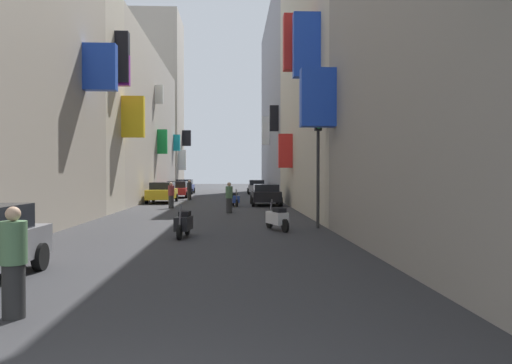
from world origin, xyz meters
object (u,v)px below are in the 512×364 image
traffic_light_near_corner (318,149)px  scooter_black (184,223)px  pedestrian_crossing (13,263)px  pedestrian_near_right (229,198)px  parked_car_yellow (162,192)px  pedestrian_near_left (171,195)px  scooter_white (277,218)px  parked_car_blue (184,186)px  parked_car_red (178,189)px  parked_car_silver (256,187)px  parked_car_black (266,194)px  pedestrian_mid_street (189,190)px  scooter_blue (235,199)px

traffic_light_near_corner → scooter_black: bearing=-153.6°
pedestrian_crossing → pedestrian_near_right: (2.95, 18.89, 0.01)m
parked_car_yellow → pedestrian_crossing: size_ratio=2.74×
pedestrian_near_left → pedestrian_near_right: 5.22m
scooter_white → pedestrian_near_right: (-1.86, 8.10, 0.36)m
parked_car_blue → parked_car_red: bearing=-88.5°
parked_car_silver → parked_car_blue: bearing=174.1°
parked_car_red → pedestrian_crossing: bearing=-87.2°
parked_car_yellow → pedestrian_near_left: 6.17m
parked_car_black → traffic_light_near_corner: (1.11, -13.85, 2.31)m
parked_car_black → parked_car_silver: bearing=89.3°
parked_car_black → pedestrian_near_right: pedestrian_near_right is taller
traffic_light_near_corner → pedestrian_near_left: bearing=122.1°
parked_car_red → pedestrian_near_right: 18.15m
parked_car_yellow → scooter_black: bearing=-79.7°
scooter_black → pedestrian_near_left: 13.88m
parked_car_yellow → pedestrian_near_right: (4.98, -9.81, 0.04)m
parked_car_black → pedestrian_mid_street: 8.93m
parked_car_yellow → pedestrian_near_right: bearing=-63.1°
parked_car_silver → parked_car_yellow: (-7.61, -15.16, 0.02)m
parked_car_black → pedestrian_near_left: 6.49m
scooter_black → parked_car_silver: bearing=83.4°
scooter_blue → pedestrian_near_right: (-0.32, -5.57, 0.36)m
scooter_white → pedestrian_crossing: size_ratio=1.15×
pedestrian_crossing → pedestrian_mid_street: (-0.37, 32.15, -0.01)m
parked_car_silver → pedestrian_near_left: 22.06m
pedestrian_crossing → pedestrian_near_right: pedestrian_near_right is taller
scooter_white → pedestrian_near_right: size_ratio=1.13×
pedestrian_crossing → pedestrian_near_left: bearing=91.6°
parked_car_black → pedestrian_near_left: size_ratio=2.55×
pedestrian_near_left → pedestrian_mid_street: (0.25, 9.45, 0.01)m
pedestrian_near_left → traffic_light_near_corner: (7.07, -11.27, 2.27)m
parked_car_blue → parked_car_black: bearing=-69.2°
parked_car_silver → scooter_black: size_ratio=2.30×
scooter_white → parked_car_yellow: bearing=110.9°
scooter_blue → pedestrian_near_left: size_ratio=1.15×
parked_car_black → traffic_light_near_corner: size_ratio=0.90×
scooter_blue → pedestrian_mid_street: (-3.64, 7.68, 0.34)m
parked_car_black → scooter_white: parked_car_black is taller
parked_car_red → parked_car_blue: bearing=91.5°
parked_car_yellow → parked_car_red: 7.71m
scooter_blue → scooter_white: size_ratio=0.99×
scooter_blue → traffic_light_near_corner: (3.18, -13.04, 2.60)m
parked_car_blue → parked_car_silver: 7.64m
parked_car_yellow → parked_car_black: parked_car_yellow is taller
parked_car_silver → scooter_white: 33.08m
parked_car_yellow → scooter_white: size_ratio=2.40×
pedestrian_crossing → pedestrian_near_left: size_ratio=1.02×
pedestrian_near_left → parked_car_yellow: bearing=103.2°
scooter_black → scooter_white: (3.27, 1.80, 0.00)m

